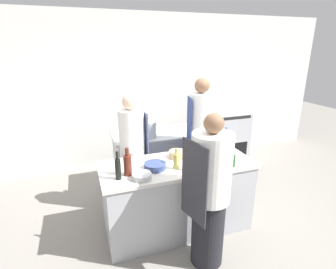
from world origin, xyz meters
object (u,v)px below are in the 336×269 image
at_px(bottle_olive_oil, 118,168).
at_px(bottle_cooking_oil, 193,164).
at_px(bottle_water, 176,161).
at_px(bowl_mixing_large, 177,154).
at_px(chef_at_prep_near, 209,194).
at_px(chef_at_pass_far, 200,140).
at_px(oven_range, 225,135).
at_px(bottle_wine, 128,164).
at_px(bottle_sauce, 232,160).
at_px(bowl_wooden_salad, 142,176).
at_px(stockpot, 148,129).
at_px(bowl_ceramic_blue, 216,151).
at_px(chef_at_stove, 133,154).
at_px(bottle_vinegar, 225,141).
at_px(bowl_prep_small, 155,166).

xyz_separation_m(bottle_olive_oil, bottle_cooking_oil, (0.81, -0.08, -0.04)).
distance_m(bottle_water, bowl_mixing_large, 0.32).
xyz_separation_m(chef_at_prep_near, chef_at_pass_far, (0.47, 1.22, 0.10)).
xyz_separation_m(oven_range, bottle_wine, (-2.33, -1.84, 0.53)).
height_order(chef_at_prep_near, bottle_sauce, chef_at_prep_near).
bearing_deg(bowl_wooden_salad, oven_range, 41.75).
height_order(chef_at_pass_far, stockpot, chef_at_pass_far).
bearing_deg(bowl_ceramic_blue, chef_at_pass_far, 89.40).
distance_m(chef_at_pass_far, bottle_cooking_oil, 0.97).
height_order(bowl_mixing_large, stockpot, stockpot).
height_order(bottle_olive_oil, bowl_mixing_large, bottle_olive_oil).
distance_m(chef_at_stove, bottle_water, 0.82).
relative_size(oven_range, bowl_mixing_large, 4.71).
relative_size(bottle_water, bowl_ceramic_blue, 0.89).
bearing_deg(stockpot, bowl_wooden_salad, -108.09).
bearing_deg(bottle_cooking_oil, chef_at_pass_far, 59.89).
distance_m(oven_range, bottle_olive_oil, 3.14).
bearing_deg(bottle_cooking_oil, bottle_wine, 168.57).
xyz_separation_m(bottle_vinegar, bowl_wooden_salad, (-1.24, -0.41, -0.10)).
bearing_deg(chef_at_pass_far, bottle_wine, 133.87).
relative_size(bowl_wooden_salad, stockpot, 0.82).
distance_m(bottle_olive_oil, stockpot, 1.36).
xyz_separation_m(chef_at_pass_far, bottle_cooking_oil, (-0.49, -0.84, 0.06)).
distance_m(chef_at_stove, bowl_ceramic_blue, 1.12).
bearing_deg(bottle_sauce, stockpot, 116.00).
xyz_separation_m(chef_at_pass_far, bottle_vinegar, (0.17, -0.42, 0.10)).
distance_m(bottle_cooking_oil, stockpot, 1.29).
relative_size(chef_at_stove, bottle_water, 6.86).
bearing_deg(bottle_vinegar, chef_at_pass_far, 112.07).
xyz_separation_m(bottle_olive_oil, bottle_vinegar, (1.47, 0.34, 0.00)).
height_order(oven_range, bottle_cooking_oil, bottle_cooking_oil).
relative_size(chef_at_stove, bowl_prep_small, 6.64).
height_order(chef_at_pass_far, bowl_prep_small, chef_at_pass_far).
distance_m(chef_at_prep_near, bowl_wooden_salad, 0.72).
height_order(bowl_mixing_large, bowl_prep_small, bowl_mixing_large).
height_order(bowl_mixing_large, bowl_wooden_salad, bowl_mixing_large).
relative_size(chef_at_stove, stockpot, 6.64).
height_order(bottle_vinegar, bottle_sauce, bottle_vinegar).
distance_m(bottle_vinegar, bowl_prep_small, 1.07).
bearing_deg(stockpot, oven_range, 21.46).
distance_m(bottle_cooking_oil, bowl_prep_small, 0.43).
height_order(bottle_wine, bottle_water, bottle_wine).
height_order(bowl_prep_small, stockpot, stockpot).
height_order(bottle_vinegar, stockpot, bottle_vinegar).
bearing_deg(bowl_ceramic_blue, oven_range, 55.19).
height_order(bottle_vinegar, bowl_ceramic_blue, bottle_vinegar).
bearing_deg(bottle_wine, stockpot, 64.76).
bearing_deg(bowl_ceramic_blue, chef_at_prep_near, -123.22).
xyz_separation_m(bottle_vinegar, bowl_mixing_large, (-0.68, -0.01, -0.08)).
xyz_separation_m(bowl_mixing_large, bowl_ceramic_blue, (0.51, -0.08, 0.00)).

